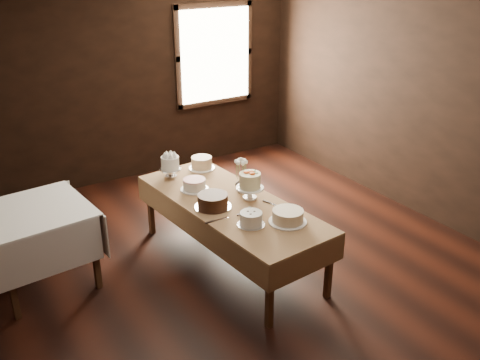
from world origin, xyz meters
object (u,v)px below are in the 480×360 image
cake_meringue (170,168)px  display_table (230,206)px  cake_chocolate (213,201)px  cake_server_d (241,187)px  cake_flowers (250,187)px  cake_server_a (247,209)px  cake_lattice (194,185)px  cake_cream (288,217)px  flower_vase (241,183)px  cake_server_b (276,205)px  cake_server_c (216,194)px  cake_swirl (251,219)px  cake_speckled (202,163)px  cake_server_e (221,219)px  side_table (35,219)px

cake_meringue → display_table: bearing=-75.0°
cake_chocolate → cake_server_d: cake_chocolate is taller
cake_flowers → cake_server_a: size_ratio=1.19×
cake_lattice → cake_cream: cake_cream is taller
cake_chocolate → flower_vase: size_ratio=2.79×
cake_lattice → cake_server_b: (0.50, -0.77, -0.05)m
cake_server_c → cake_server_d: size_ratio=1.00×
cake_chocolate → cake_server_d: bearing=28.6°
cake_swirl → cake_server_b: size_ratio=1.13×
cake_lattice → cake_server_d: (0.45, -0.20, -0.05)m
cake_flowers → cake_server_b: (0.13, -0.28, -0.12)m
cake_lattice → cake_swirl: cake_swirl is taller
cake_meringue → cake_server_d: 0.82m
flower_vase → cake_swirl: bearing=-115.8°
cake_meringue → cake_swirl: size_ratio=1.01×
display_table → cake_meringue: bearing=105.0°
cake_speckled → cake_server_e: (-0.44, -1.20, -0.06)m
cake_chocolate → cake_meringue: bearing=91.4°
cake_meringue → cake_server_a: (0.28, -1.12, -0.11)m
side_table → cake_server_b: side_table is taller
display_table → cake_flowers: size_ratio=8.13×
cake_swirl → flower_vase: 0.80m
cake_cream → cake_server_d: (0.05, 0.90, -0.05)m
display_table → cake_lattice: (-0.17, 0.44, 0.10)m
cake_speckled → cake_swirl: (-0.27, -1.44, -0.00)m
cake_meringue → cake_cream: (0.46, -1.54, -0.06)m
cake_server_e → flower_vase: size_ratio=1.86×
cake_server_c → flower_vase: (0.28, -0.04, 0.06)m
cake_speckled → cake_swirl: size_ratio=1.16×
cake_swirl → cake_server_a: 0.33m
flower_vase → cake_server_c: bearing=172.3°
cake_lattice → flower_vase: size_ratio=2.29×
cake_lattice → cake_server_c: size_ratio=1.23×
cake_server_c → flower_vase: size_ratio=1.86×
flower_vase → cake_server_b: bearing=-80.9°
side_table → cake_server_e: 1.73m
cake_flowers → cake_server_e: size_ratio=1.19×
cake_lattice → cake_server_d: size_ratio=1.23×
display_table → cake_server_a: bearing=-80.0°
cake_server_b → cake_server_e: same height
display_table → cake_meringue: 0.93m
side_table → cake_swirl: size_ratio=3.81×
side_table → flower_vase: 2.04m
cake_lattice → cake_cream: 1.17m
flower_vase → cake_server_a: bearing=-115.8°
cake_cream → cake_server_c: size_ratio=1.65×
cake_server_e → cake_server_c: bearing=66.3°
cake_server_b → cake_server_e: (-0.60, 0.04, 0.00)m
cake_speckled → cake_server_c: cake_speckled is taller
display_table → cake_server_b: bearing=-43.8°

